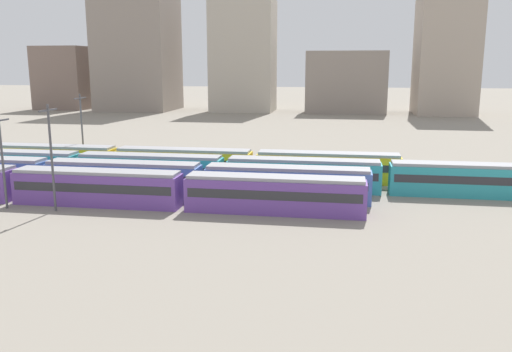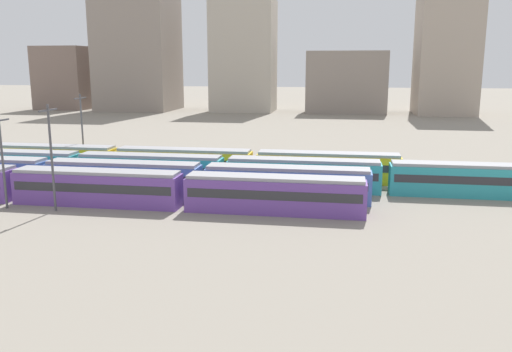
{
  "view_description": "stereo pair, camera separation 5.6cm",
  "coord_description": "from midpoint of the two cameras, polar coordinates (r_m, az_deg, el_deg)",
  "views": [
    {
      "loc": [
        40.86,
        -51.34,
        14.57
      ],
      "look_at": [
        31.05,
        7.8,
        2.04
      ],
      "focal_mm": 37.44,
      "sensor_mm": 36.0,
      "label": 1
    },
    {
      "loc": [
        40.91,
        -51.33,
        14.57
      ],
      "look_at": [
        31.05,
        7.8,
        2.04
      ],
      "focal_mm": 37.44,
      "sensor_mm": 36.0,
      "label": 2
    }
  ],
  "objects": [
    {
      "name": "distant_building_0",
      "position": [
        191.91,
        -19.73,
        9.84
      ],
      "size": [
        16.59,
        14.93,
        20.5
      ],
      "primitive_type": "cube",
      "color": "#7A665B",
      "rests_on": "ground_plane"
    },
    {
      "name": "distant_building_1",
      "position": [
        180.92,
        -12.59,
        13.59
      ],
      "size": [
        23.39,
        21.49,
        42.1
      ],
      "primitive_type": "cube",
      "color": "gray",
      "rests_on": "ground_plane"
    },
    {
      "name": "catenary_pole_0",
      "position": [
        59.97,
        -25.51,
        1.84
      ],
      "size": [
        0.24,
        3.2,
        9.68
      ],
      "color": "#4C4C51",
      "rests_on": "ground_plane"
    },
    {
      "name": "train_track_2",
      "position": [
        64.56,
        -3.33,
        0.47
      ],
      "size": [
        74.7,
        3.06,
        3.75
      ],
      "color": "teal",
      "rests_on": "ground_plane"
    },
    {
      "name": "catenary_pole_1",
      "position": [
        79.06,
        -18.12,
        4.9
      ],
      "size": [
        0.24,
        3.2,
        10.61
      ],
      "color": "#4C4C51",
      "rests_on": "ground_plane"
    },
    {
      "name": "train_track_3",
      "position": [
        71.22,
        -7.72,
        1.46
      ],
      "size": [
        55.8,
        3.06,
        3.75
      ],
      "color": "yellow",
      "rests_on": "ground_plane"
    },
    {
      "name": "distant_building_3",
      "position": [
        168.13,
        9.6,
        9.85
      ],
      "size": [
        24.22,
        12.55,
        18.61
      ],
      "primitive_type": "cube",
      "color": "gray",
      "rests_on": "ground_plane"
    },
    {
      "name": "ground_plane",
      "position": [
        73.35,
        -24.71,
        -0.75
      ],
      "size": [
        600.0,
        600.0,
        0.0
      ],
      "primitive_type": "plane",
      "color": "gray"
    },
    {
      "name": "catenary_pole_2",
      "position": [
        56.87,
        -21.06,
        2.31
      ],
      "size": [
        0.24,
        3.2,
        10.8
      ],
      "color": "#4C4C51",
      "rests_on": "ground_plane"
    },
    {
      "name": "train_track_0",
      "position": [
        58.71,
        -16.61,
        -1.15
      ],
      "size": [
        55.8,
        3.06,
        3.75
      ],
      "color": "#6B429E",
      "rests_on": "ground_plane"
    },
    {
      "name": "train_track_1",
      "position": [
        63.03,
        -14.0,
        -0.14
      ],
      "size": [
        55.8,
        3.06,
        3.75
      ],
      "color": "#4C70BC",
      "rests_on": "ground_plane"
    },
    {
      "name": "distant_building_4",
      "position": [
        170.58,
        19.65,
        12.97
      ],
      "size": [
        16.66,
        19.99,
        40.02
      ],
      "primitive_type": "cube",
      "color": "#A89989",
      "rests_on": "ground_plane"
    },
    {
      "name": "distant_building_2",
      "position": [
        171.07,
        -1.38,
        12.67
      ],
      "size": [
        19.33,
        15.21,
        34.29
      ],
      "primitive_type": "cube",
      "color": "#B2A899",
      "rests_on": "ground_plane"
    }
  ]
}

